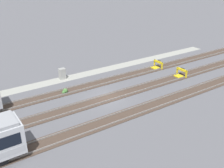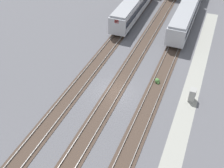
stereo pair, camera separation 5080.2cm
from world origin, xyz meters
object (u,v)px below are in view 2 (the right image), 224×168
(subway_car_front_row_rightmost, at_px, (135,5))
(electrical_cabinet, at_px, (192,95))
(subway_car_front_row_leftmost, at_px, (186,14))
(weed_clump, at_px, (157,81))

(subway_car_front_row_rightmost, xyz_separation_m, electrical_cabinet, (-18.55, -13.46, -1.24))
(subway_car_front_row_rightmost, distance_m, electrical_cabinet, 22.95)
(subway_car_front_row_leftmost, xyz_separation_m, subway_car_front_row_rightmost, (0.00, 9.15, 0.00))
(subway_car_front_row_leftmost, relative_size, subway_car_front_row_rightmost, 1.00)
(subway_car_front_row_rightmost, height_order, electrical_cabinet, subway_car_front_row_rightmost)
(subway_car_front_row_rightmost, relative_size, electrical_cabinet, 11.28)
(electrical_cabinet, distance_m, weed_clump, 4.83)
(subway_car_front_row_leftmost, relative_size, weed_clump, 19.58)
(electrical_cabinet, relative_size, weed_clump, 1.74)
(subway_car_front_row_leftmost, xyz_separation_m, electrical_cabinet, (-18.55, -4.31, -1.24))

